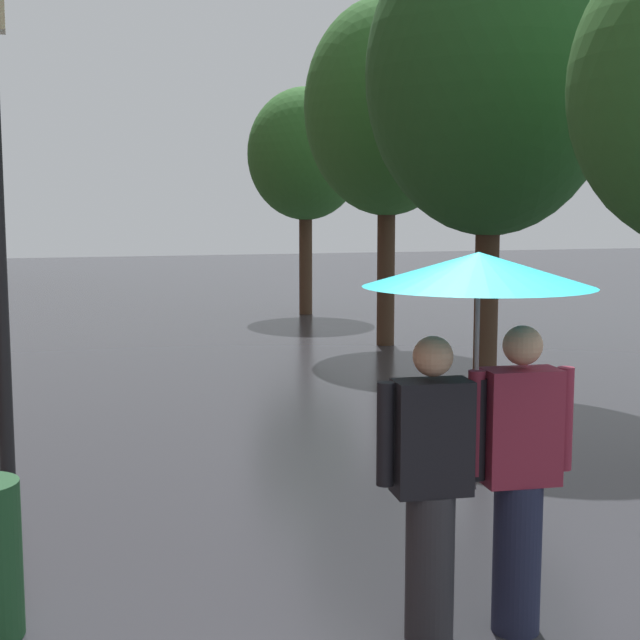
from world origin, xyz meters
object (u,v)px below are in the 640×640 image
street_tree_2 (387,108)px  street_tree_3 (305,155)px  couple_under_umbrella (477,376)px  street_tree_1 (491,75)px

street_tree_2 → street_tree_3: size_ratio=1.18×
street_tree_3 → couple_under_umbrella: (-3.54, -14.51, -1.98)m
street_tree_1 → street_tree_3: 8.66m
couple_under_umbrella → street_tree_1: bearing=61.2°
street_tree_2 → street_tree_3: bearing=89.4°
street_tree_3 → couple_under_umbrella: 15.07m
street_tree_3 → couple_under_umbrella: bearing=-103.7°
street_tree_2 → couple_under_umbrella: street_tree_2 is taller
street_tree_1 → street_tree_3: bearing=87.9°
street_tree_3 → couple_under_umbrella: size_ratio=2.34×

